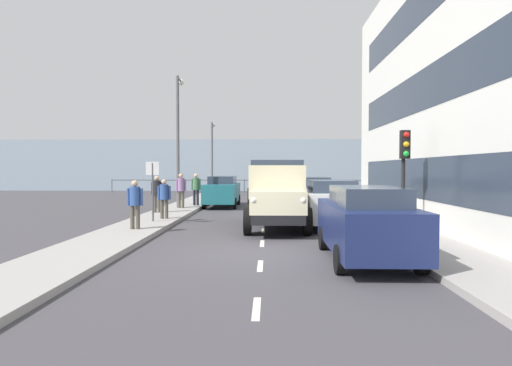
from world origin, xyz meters
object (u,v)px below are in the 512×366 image
car_teal_oppositeside_0 (222,191)px  lamp_post_far (212,151)px  car_white_kerbside_1 (330,203)px  traffic_light_near (404,158)px  pedestrian_near_railing (181,188)px  car_grey_kerbside_2 (313,194)px  pedestrian_in_dark_coat (196,187)px  lamp_post_promenade (178,130)px  truck_vintage_cream (277,196)px  pedestrian_couple_b (157,191)px  car_navy_kerbside_near (366,222)px  pedestrian_with_bag (164,196)px  pedestrian_strolling (135,201)px  street_sign (153,181)px

car_teal_oppositeside_0 → lamp_post_far: size_ratio=0.82×
car_white_kerbside_1 → traffic_light_near: bearing=137.7°
pedestrian_near_railing → traffic_light_near: bearing=138.1°
car_grey_kerbside_2 → pedestrian_in_dark_coat: (6.20, -1.70, 0.27)m
pedestrian_in_dark_coat → lamp_post_promenade: 3.30m
truck_vintage_cream → pedestrian_in_dark_coat: truck_vintage_cream is taller
car_white_kerbside_1 → pedestrian_couple_b: bearing=-26.5°
car_white_kerbside_1 → car_navy_kerbside_near: bearing=90.0°
car_white_kerbside_1 → pedestrian_in_dark_coat: (6.20, -7.55, 0.27)m
car_grey_kerbside_2 → pedestrian_near_railing: (6.70, -0.13, 0.29)m
pedestrian_couple_b → traffic_light_near: 10.99m
truck_vintage_cream → car_grey_kerbside_2: 6.79m
pedestrian_with_bag → car_teal_oppositeside_0: bearing=-102.2°
pedestrian_strolling → lamp_post_promenade: (0.23, -7.99, 3.04)m
pedestrian_strolling → pedestrian_with_bag: (-0.23, -3.01, -0.02)m
car_white_kerbside_1 → pedestrian_couple_b: size_ratio=2.46×
pedestrian_strolling → pedestrian_in_dark_coat: bearing=-92.7°
car_navy_kerbside_near → lamp_post_far: lamp_post_far is taller
car_white_kerbside_1 → car_grey_kerbside_2: 5.86m
car_teal_oppositeside_0 → car_grey_kerbside_2: bearing=151.9°
lamp_post_promenade → pedestrian_near_railing: bearing=124.1°
pedestrian_couple_b → street_sign: bearing=102.1°
lamp_post_promenade → street_sign: lamp_post_promenade is taller
lamp_post_promenade → car_white_kerbside_1: bearing=137.8°
car_white_kerbside_1 → pedestrian_near_railing: bearing=-41.8°
pedestrian_couple_b → car_grey_kerbside_2: bearing=-163.2°
pedestrian_with_bag → traffic_light_near: traffic_light_near is taller
pedestrian_in_dark_coat → lamp_post_promenade: (0.66, 1.31, 2.96)m
car_grey_kerbside_2 → lamp_post_far: bearing=-61.6°
pedestrian_strolling → street_sign: street_sign is taller
car_navy_kerbside_near → car_teal_oppositeside_0: same height
pedestrian_strolling → traffic_light_near: bearing=179.1°
car_teal_oppositeside_0 → pedestrian_strolling: 10.35m
pedestrian_with_bag → lamp_post_promenade: bearing=-84.7°
truck_vintage_cream → car_teal_oppositeside_0: 9.54m
car_grey_kerbside_2 → street_sign: (6.62, 5.49, 0.79)m
truck_vintage_cream → pedestrian_with_bag: 4.84m
car_navy_kerbside_near → pedestrian_in_dark_coat: 14.68m
street_sign → lamp_post_promenade: bearing=-87.6°
pedestrian_near_railing → street_sign: 5.64m
pedestrian_near_railing → lamp_post_far: 12.53m
pedestrian_near_railing → lamp_post_promenade: 2.96m
pedestrian_in_dark_coat → pedestrian_with_bag: bearing=88.2°
truck_vintage_cream → lamp_post_far: size_ratio=1.00×
pedestrian_with_bag → lamp_post_far: 17.22m
car_grey_kerbside_2 → car_white_kerbside_1: bearing=90.0°
street_sign → car_grey_kerbside_2: bearing=-140.3°
car_navy_kerbside_near → pedestrian_strolling: size_ratio=2.68×
car_white_kerbside_1 → car_grey_kerbside_2: size_ratio=1.06×
car_teal_oppositeside_0 → pedestrian_couple_b: bearing=62.8°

